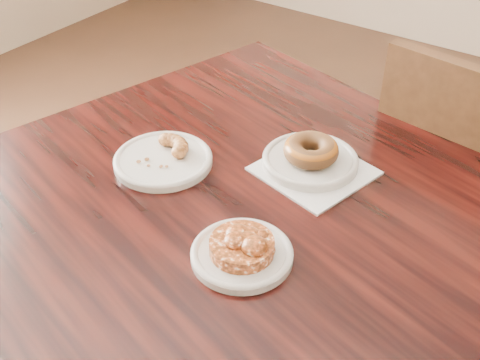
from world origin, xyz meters
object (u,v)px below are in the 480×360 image
Objects in this scene: glazed_donut at (311,150)px; apple_fritter at (242,244)px; cafe_table at (234,349)px; cruller_fragment at (162,152)px.

glazed_donut is 0.74× the size of apple_fritter.
cafe_table is 0.42m from apple_fritter.
cafe_table is 9.39× the size of glazed_donut.
cruller_fragment is (-0.25, 0.12, -0.00)m from apple_fritter.
cafe_table is 6.96× the size of apple_fritter.
cafe_table is 0.45m from glazed_donut.
apple_fritter is (0.03, -0.26, -0.01)m from glazed_donut.
glazed_donut reaches higher than apple_fritter.
cruller_fragment is (-0.22, -0.15, -0.01)m from glazed_donut.
glazed_donut is at bearing 33.69° from cruller_fragment.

